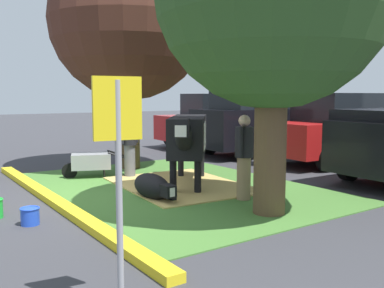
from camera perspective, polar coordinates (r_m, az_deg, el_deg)
The scene contains 15 objects.
ground_plane at distance 8.50m, azimuth -12.08°, elevation -6.98°, with size 80.00×80.00×0.00m, color #38383D.
grass_island at distance 9.27m, azimuth -2.20°, elevation -5.66°, with size 6.94×4.86×0.02m, color #477A33.
curb_yellow at distance 8.20m, azimuth -17.70°, elevation -7.20°, with size 8.14×0.24×0.12m, color yellow.
hay_bedding at distance 9.36m, azimuth -1.52°, elevation -5.45°, with size 3.20×2.40×0.04m, color tan.
shade_tree_left at distance 11.68m, azimuth -8.38°, elevation 15.70°, with size 4.07×4.07×5.91m.
cow_holstein at distance 9.19m, azimuth -0.52°, elevation 1.05°, with size 2.68×2.25×1.54m.
calf_lying at distance 8.21m, azimuth -5.22°, elevation -5.63°, with size 1.30×0.49×0.48m.
person_handler at distance 10.30m, azimuth -8.27°, elevation 0.07°, with size 0.34×0.52×1.54m.
person_visitor_near at distance 8.03m, azimuth 6.90°, elevation -1.44°, with size 0.34×0.47×1.60m.
wheelbarrow at distance 10.55m, azimuth -13.34°, elevation -2.27°, with size 1.00×1.59×0.63m.
parking_sign at distance 3.87m, azimuth -9.74°, elevation -0.43°, with size 0.10×0.44×2.12m.
bucket_blue at distance 7.05m, azimuth -20.65°, elevation -8.87°, with size 0.30×0.30×0.27m.
sedan_red at distance 16.60m, azimuth 3.10°, elevation 3.08°, with size 2.18×4.48×2.02m.
suv_black at distance 14.46m, azimuth 9.35°, elevation 3.64°, with size 2.28×4.68×2.52m.
sedan_blue at distance 13.15m, azimuth 18.64°, elevation 1.88°, with size 2.18×4.48×2.02m.
Camera 1 is at (7.65, -3.15, 1.95)m, focal length 40.30 mm.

